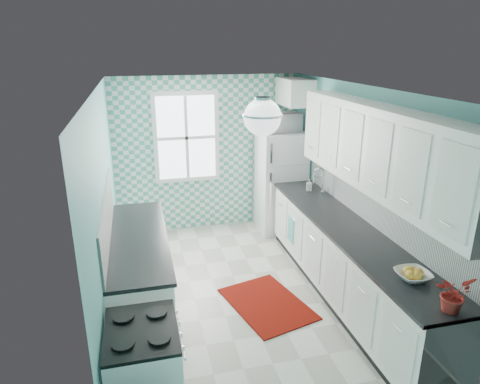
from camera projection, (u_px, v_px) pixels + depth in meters
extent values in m
cube|color=silver|center=(241.00, 294.00, 5.34)|extent=(3.00, 4.40, 0.02)
cube|color=white|center=(241.00, 87.00, 4.52)|extent=(3.00, 4.40, 0.02)
cube|color=#5CADAA|center=(208.00, 154.00, 6.96)|extent=(3.00, 0.02, 2.50)
cube|color=#5CADAA|center=(319.00, 308.00, 2.90)|extent=(3.00, 0.02, 2.50)
cube|color=#5CADAA|center=(105.00, 211.00, 4.59)|extent=(0.02, 4.40, 2.50)
cube|color=#5CADAA|center=(360.00, 189.00, 5.27)|extent=(0.02, 4.40, 2.50)
cube|color=teal|center=(208.00, 154.00, 6.94)|extent=(3.00, 0.01, 2.50)
cube|color=white|center=(186.00, 137.00, 6.74)|extent=(1.04, 0.05, 1.44)
cube|color=white|center=(187.00, 138.00, 6.72)|extent=(0.90, 0.02, 1.30)
cube|color=white|center=(375.00, 205.00, 4.92)|extent=(0.02, 3.60, 0.51)
cube|color=white|center=(107.00, 218.00, 4.54)|extent=(0.02, 2.15, 0.51)
cube|color=white|center=(379.00, 150.00, 4.47)|extent=(0.33, 3.20, 0.90)
cube|color=white|center=(294.00, 92.00, 6.58)|extent=(0.40, 0.74, 0.40)
cylinder|color=silver|center=(263.00, 99.00, 3.79)|extent=(0.14, 0.14, 0.04)
cylinder|color=silver|center=(263.00, 107.00, 3.82)|extent=(0.02, 0.02, 0.12)
sphere|color=white|center=(262.00, 117.00, 3.85)|extent=(0.34, 0.34, 0.34)
cube|color=white|center=(346.00, 265.00, 5.10)|extent=(0.60, 3.60, 0.90)
cube|color=black|center=(349.00, 229.00, 4.94)|extent=(0.63, 3.60, 0.04)
cube|color=white|center=(140.00, 276.00, 4.85)|extent=(0.60, 2.15, 0.90)
cube|color=black|center=(138.00, 238.00, 4.70)|extent=(0.63, 2.15, 0.04)
cube|color=silver|center=(280.00, 182.00, 6.97)|extent=(0.72, 0.68, 1.64)
cube|color=silver|center=(288.00, 165.00, 6.53)|extent=(0.70, 0.01, 0.02)
cube|color=silver|center=(271.00, 153.00, 6.39)|extent=(0.03, 0.03, 0.30)
cube|color=silver|center=(270.00, 190.00, 6.57)|extent=(0.03, 0.03, 0.54)
cube|color=white|center=(145.00, 374.00, 3.44)|extent=(0.56, 0.71, 0.84)
cube|color=black|center=(141.00, 330.00, 3.30)|extent=(0.56, 0.71, 0.03)
cube|color=black|center=(180.00, 363.00, 3.48)|extent=(0.01, 0.47, 0.28)
cube|color=silver|center=(311.00, 197.00, 5.98)|extent=(0.45, 0.38, 0.12)
cylinder|color=silver|center=(323.00, 182.00, 5.95)|extent=(0.02, 0.02, 0.30)
torus|color=silver|center=(320.00, 170.00, 5.88)|extent=(0.16, 0.02, 0.16)
cube|color=#630B01|center=(267.00, 304.00, 5.11)|extent=(1.04, 1.28, 0.02)
cube|color=#51B8A1|center=(291.00, 230.00, 5.99)|extent=(0.05, 0.23, 0.35)
imported|color=white|center=(413.00, 275.00, 3.84)|extent=(0.30, 0.30, 0.08)
imported|color=#B11F34|center=(453.00, 294.00, 3.35)|extent=(0.33, 0.31, 0.30)
imported|color=#829FB3|center=(309.00, 185.00, 6.16)|extent=(0.10, 0.10, 0.17)
imported|color=white|center=(282.00, 122.00, 6.65)|extent=(0.55, 0.39, 0.30)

